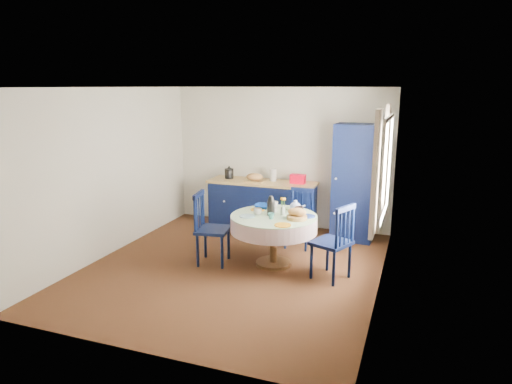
# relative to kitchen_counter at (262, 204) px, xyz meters

# --- Properties ---
(floor) EXTENTS (4.50, 4.50, 0.00)m
(floor) POSITION_rel_kitchen_counter_xyz_m (0.22, -1.90, -0.45)
(floor) COLOR black
(floor) RESTS_ON ground
(ceiling) EXTENTS (4.50, 4.50, 0.00)m
(ceiling) POSITION_rel_kitchen_counter_xyz_m (0.22, -1.90, 2.05)
(ceiling) COLOR white
(ceiling) RESTS_ON wall_back
(wall_back) EXTENTS (4.00, 0.02, 2.50)m
(wall_back) POSITION_rel_kitchen_counter_xyz_m (0.22, 0.35, 0.80)
(wall_back) COLOR silver
(wall_back) RESTS_ON floor
(wall_left) EXTENTS (0.02, 4.50, 2.50)m
(wall_left) POSITION_rel_kitchen_counter_xyz_m (-1.78, -1.90, 0.80)
(wall_left) COLOR silver
(wall_left) RESTS_ON floor
(wall_right) EXTENTS (0.02, 4.50, 2.50)m
(wall_right) POSITION_rel_kitchen_counter_xyz_m (2.22, -1.90, 0.80)
(wall_right) COLOR silver
(wall_right) RESTS_ON floor
(window) EXTENTS (0.10, 1.74, 1.45)m
(window) POSITION_rel_kitchen_counter_xyz_m (2.18, -1.60, 1.08)
(window) COLOR white
(window) RESTS_ON wall_right
(kitchen_counter) EXTENTS (1.94, 0.62, 1.11)m
(kitchen_counter) POSITION_rel_kitchen_counter_xyz_m (0.00, 0.00, 0.00)
(kitchen_counter) COLOR black
(kitchen_counter) RESTS_ON floor
(pantry_cabinet) EXTENTS (0.70, 0.51, 1.93)m
(pantry_cabinet) POSITION_rel_kitchen_counter_xyz_m (1.62, -0.05, 0.52)
(pantry_cabinet) COLOR black
(pantry_cabinet) RESTS_ON floor
(dining_table) EXTENTS (1.22, 1.22, 1.02)m
(dining_table) POSITION_rel_kitchen_counter_xyz_m (0.74, -1.60, 0.17)
(dining_table) COLOR #533917
(dining_table) RESTS_ON floor
(chair_left) EXTENTS (0.52, 0.53, 1.05)m
(chair_left) POSITION_rel_kitchen_counter_xyz_m (-0.16, -1.83, 0.08)
(chair_left) COLOR black
(chair_left) RESTS_ON floor
(chair_far) EXTENTS (0.43, 0.41, 0.93)m
(chair_far) POSITION_rel_kitchen_counter_xyz_m (0.87, -0.70, 0.02)
(chair_far) COLOR black
(chair_far) RESTS_ON floor
(chair_right) EXTENTS (0.59, 0.60, 1.04)m
(chair_right) POSITION_rel_kitchen_counter_xyz_m (1.63, -1.80, 0.08)
(chair_right) COLOR black
(chair_right) RESTS_ON floor
(mug_a) EXTENTS (0.12, 0.12, 0.09)m
(mug_a) POSITION_rel_kitchen_counter_xyz_m (0.50, -1.64, 0.34)
(mug_a) COLOR silver
(mug_a) RESTS_ON dining_table
(mug_b) EXTENTS (0.09, 0.09, 0.08)m
(mug_b) POSITION_rel_kitchen_counter_xyz_m (0.75, -1.78, 0.33)
(mug_b) COLOR #31706A
(mug_b) RESTS_ON dining_table
(mug_c) EXTENTS (0.13, 0.13, 0.10)m
(mug_c) POSITION_rel_kitchen_counter_xyz_m (1.04, -1.38, 0.34)
(mug_c) COLOR black
(mug_c) RESTS_ON dining_table
(mug_d) EXTENTS (0.11, 0.11, 0.10)m
(mug_d) POSITION_rel_kitchen_counter_xyz_m (0.62, -1.22, 0.34)
(mug_d) COLOR silver
(mug_d) RESTS_ON dining_table
(cobalt_bowl) EXTENTS (0.26, 0.26, 0.06)m
(cobalt_bowl) POSITION_rel_kitchen_counter_xyz_m (0.47, -1.30, 0.32)
(cobalt_bowl) COLOR navy
(cobalt_bowl) RESTS_ON dining_table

